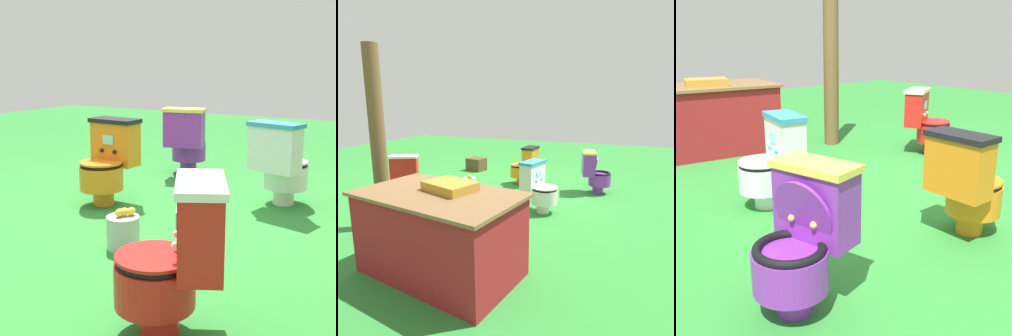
{
  "view_description": "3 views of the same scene",
  "coord_description": "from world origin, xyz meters",
  "views": [
    {
      "loc": [
        3.06,
        1.86,
        1.23
      ],
      "look_at": [
        -0.49,
        -0.21,
        0.3
      ],
      "focal_mm": 51.75,
      "sensor_mm": 36.0,
      "label": 1
    },
    {
      "loc": [
        -2.0,
        4.73,
        1.56
      ],
      "look_at": [
        -0.06,
        -0.03,
        0.43
      ],
      "focal_mm": 32.73,
      "sensor_mm": 36.0,
      "label": 2
    },
    {
      "loc": [
        -2.59,
        -2.09,
        1.31
      ],
      "look_at": [
        -0.49,
        0.26,
        0.33
      ],
      "focal_mm": 46.02,
      "sensor_mm": 36.0,
      "label": 3
    }
  ],
  "objects": [
    {
      "name": "wooden_post",
      "position": [
        0.8,
        1.93,
        1.1
      ],
      "size": [
        0.18,
        0.18,
        2.2
      ],
      "primitive_type": "cylinder",
      "color": "brown",
      "rests_on": "ground"
    },
    {
      "name": "toilet_white",
      "position": [
        -0.86,
        0.68,
        0.37
      ],
      "size": [
        0.57,
        0.5,
        0.73
      ],
      "rotation": [
        0.0,
        0.0,
        1.34
      ],
      "color": "white",
      "rests_on": "ground"
    },
    {
      "name": "lemon_bucket",
      "position": [
        0.6,
        0.08,
        0.12
      ],
      "size": [
        0.22,
        0.22,
        0.28
      ],
      "color": "#B7B7BF",
      "rests_on": "ground"
    },
    {
      "name": "small_crate",
      "position": [
        1.22,
        -1.37,
        0.14
      ],
      "size": [
        0.43,
        0.39,
        0.28
      ],
      "primitive_type": "cube",
      "rotation": [
        0.0,
        0.0,
        6.09
      ],
      "color": "brown",
      "rests_on": "ground"
    },
    {
      "name": "toilet_red",
      "position": [
        1.31,
        0.88,
        0.37
      ],
      "size": [
        0.58,
        0.62,
        0.73
      ],
      "rotation": [
        0.0,
        0.0,
        3.62
      ],
      "color": "red",
      "rests_on": "ground"
    },
    {
      "name": "vendor_table",
      "position": [
        -0.47,
        2.57,
        0.39
      ],
      "size": [
        1.58,
        1.09,
        0.85
      ],
      "rotation": [
        0.0,
        0.0,
        -0.16
      ],
      "color": "maroon",
      "rests_on": "ground"
    },
    {
      "name": "toilet_orange",
      "position": [
        -0.2,
        -0.64,
        0.37
      ],
      "size": [
        0.51,
        0.44,
        0.73
      ],
      "rotation": [
        0.0,
        0.0,
        4.67
      ],
      "color": "orange",
      "rests_on": "ground"
    },
    {
      "name": "toilet_purple",
      "position": [
        -1.48,
        -0.55,
        0.37
      ],
      "size": [
        0.57,
        0.5,
        0.73
      ],
      "rotation": [
        0.0,
        0.0,
        1.79
      ],
      "color": "purple",
      "rests_on": "ground"
    },
    {
      "name": "ground",
      "position": [
        0.0,
        0.0,
        0.0
      ],
      "size": [
        14.0,
        14.0,
        0.0
      ],
      "primitive_type": "plane",
      "color": "#2D8433"
    }
  ]
}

